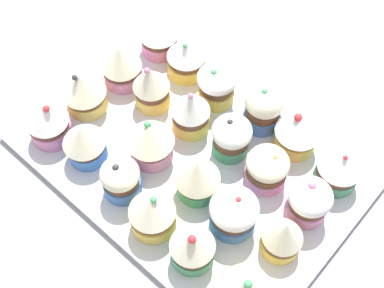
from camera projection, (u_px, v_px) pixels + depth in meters
The scene contains 25 objects.
ground_plane at pixel (192, 164), 78.25cm from camera, with size 180.00×180.00×3.00cm, color #9E9EA3.
baking_tray at pixel (192, 157), 76.44cm from camera, with size 46.90×32.86×1.20cm.
cupcake_0 at pixel (340, 168), 70.96cm from camera, with size 6.25×6.25×6.93cm.
cupcake_1 at pixel (298, 132), 73.71cm from camera, with size 6.46×6.46×7.14cm.
cupcake_2 at pixel (263, 108), 75.53cm from camera, with size 5.63×5.63×7.76cm.
cupcake_3 at pixel (217, 85), 77.87cm from camera, with size 6.01×6.01×7.01cm.
cupcake_4 at pixel (187, 58), 80.84cm from camera, with size 6.03×6.03×6.75cm.
cupcake_5 at pixel (159, 35), 82.93cm from camera, with size 6.25×6.25×6.56cm.
cupcake_6 at pixel (309, 201), 68.58cm from camera, with size 5.86×5.86×6.85cm.
cupcake_7 at pixel (267, 168), 71.33cm from camera, with size 5.87×5.87×6.30cm.
cupcake_8 at pixel (231, 137), 73.35cm from camera, with size 5.66×5.66×6.99cm.
cupcake_9 at pixel (191, 111), 74.85cm from camera, with size 5.59×5.59×8.28cm.
cupcake_10 at pixel (151, 86), 77.16cm from camera, with size 5.49×5.49×8.10cm.
cupcake_11 at pixel (121, 64), 79.52cm from camera, with size 6.16×6.16×7.37cm.
cupcake_12 at pixel (283, 236), 65.87cm from camera, with size 5.24×5.24×7.14cm.
cupcake_13 at pixel (234, 213), 67.65cm from camera, with size 6.42×6.42×6.96cm.
cupcake_14 at pixel (197, 177), 69.67cm from camera, with size 6.23×6.23×7.52cm.
cupcake_15 at pixel (151, 141), 72.59cm from camera, with size 6.69×6.69×7.67cm.
cupcake_16 at pixel (84, 91), 77.04cm from camera, with size 6.49×6.49×7.48cm.
cupcake_17 at pixel (246, 288), 62.67cm from camera, with size 6.04×6.04×7.26cm.
cupcake_18 at pixel (192, 246), 65.14cm from camera, with size 5.77×5.77×7.50cm.
cupcake_19 at pixel (152, 213), 67.39cm from camera, with size 6.10×6.10×7.59cm.
cupcake_20 at pixel (121, 179), 70.33cm from camera, with size 5.35×5.35×6.71cm.
cupcake_21 at pixel (84, 142), 72.76cm from camera, with size 6.04×6.04×6.97cm.
cupcake_22 at pixel (48, 121), 74.58cm from camera, with size 6.14×6.14×7.35cm.
Camera 1 is at (-24.68, 27.91, 67.37)cm, focal length 49.51 mm.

